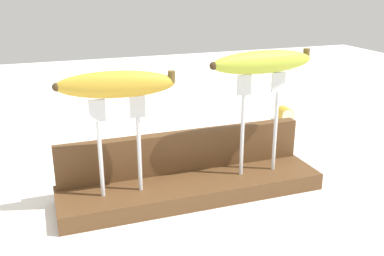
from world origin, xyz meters
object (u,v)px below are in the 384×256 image
object	(u,v)px
fork_stand_left	(119,137)
fork_stand_right	(260,115)
banana_raised_right	(263,62)
banana_raised_left	(116,84)
banana_chunk_far	(285,114)

from	to	relation	value
fork_stand_left	fork_stand_right	xyz separation A→B (m)	(0.26, 0.00, 0.01)
fork_stand_left	banana_raised_right	size ratio (longest dim) A/B	0.84
banana_raised_left	banana_raised_right	bearing A→B (deg)	-0.00
banana_raised_left	banana_chunk_far	world-z (taller)	banana_raised_left
fork_stand_right	banana_raised_left	distance (m)	0.27
banana_chunk_far	banana_raised_right	bearing A→B (deg)	-128.10
banana_raised_left	banana_raised_right	distance (m)	0.26
fork_stand_right	fork_stand_left	bearing A→B (deg)	-180.00
banana_raised_left	banana_chunk_far	size ratio (longest dim) A/B	4.53
fork_stand_right	banana_raised_left	size ratio (longest dim) A/B	0.98
fork_stand_left	banana_raised_left	distance (m)	0.09
fork_stand_left	banana_chunk_far	world-z (taller)	fork_stand_left
banana_raised_right	banana_chunk_far	distance (m)	0.48
fork_stand_left	banana_raised_left	world-z (taller)	banana_raised_left
fork_stand_right	banana_raised_left	bearing A→B (deg)	180.00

